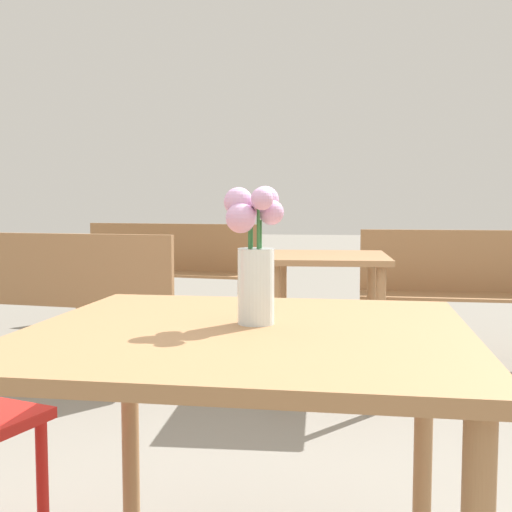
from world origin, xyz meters
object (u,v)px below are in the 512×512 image
Objects in this scene: flower_vase at (255,256)px; table_front at (247,372)px; bench_middle at (48,298)px; table_back at (327,282)px; bench_far at (168,270)px; bench_near at (505,291)px.

table_front is at bearing -101.41° from flower_vase.
bench_middle reaches higher than table_back.
flower_vase is 4.08m from bench_far.
table_back is at bearing 86.33° from flower_vase.
table_front is at bearing -113.80° from bench_near.
flower_vase reaches higher than table_back.
table_back is (1.37, -1.84, 0.14)m from bench_far.
flower_vase is 0.18× the size of bench_middle.
table_front is 2.70m from bench_middle.
bench_far is 2.30m from table_back.
table_back is (0.14, 2.06, -0.05)m from table_front.
flower_vase reaches higher than bench_far.
bench_far is at bearing 126.55° from table_back.
bench_far is at bearing 107.44° from table_front.
bench_near is 2.44× the size of table_back.
flower_vase is (0.01, 0.05, 0.25)m from table_front.
bench_far is (-1.23, 3.91, -0.19)m from table_front.
bench_near is (1.25, 2.83, -0.18)m from table_front.
flower_vase reaches higher than bench_middle.
table_front reaches higher than table_back.
bench_middle is 1.66m from table_back.
bench_near and bench_far have the same top height.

